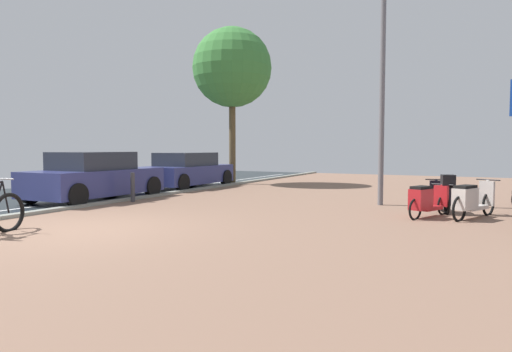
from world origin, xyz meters
TOP-DOWN VIEW (x-y plane):
  - ground at (1.43, 0.00)m, footprint 21.00×40.00m
  - scooter_near at (5.63, 4.51)m, footprint 0.84×1.53m
  - scooter_mid at (6.51, 4.77)m, footprint 0.92×1.76m
  - scooter_far at (5.89, 5.67)m, footprint 0.80×1.74m
  - parked_car_near at (-3.37, 3.77)m, footprint 1.97×3.99m
  - parked_car_far at (-3.39, 8.39)m, footprint 1.89×3.98m
  - lamp_post at (4.29, 6.29)m, footprint 0.20×0.52m
  - street_tree at (-2.70, 10.67)m, footprint 3.26×3.26m
  - bollard_far at (-2.05, 3.90)m, footprint 0.12×0.12m

SIDE VIEW (x-z plane):
  - ground at x=1.43m, z-range -0.09..0.04m
  - scooter_near at x=5.63m, z-range 0.01..0.73m
  - scooter_mid at x=6.51m, z-range -0.02..0.82m
  - bollard_far at x=-2.05m, z-range 0.00..0.82m
  - scooter_far at x=5.89m, z-range -0.05..0.88m
  - parked_car_far at x=-3.39m, z-range -0.03..1.29m
  - parked_car_near at x=-3.37m, z-range -0.04..1.35m
  - lamp_post at x=4.29m, z-range 0.32..6.16m
  - street_tree at x=-2.70m, z-range 1.56..7.99m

